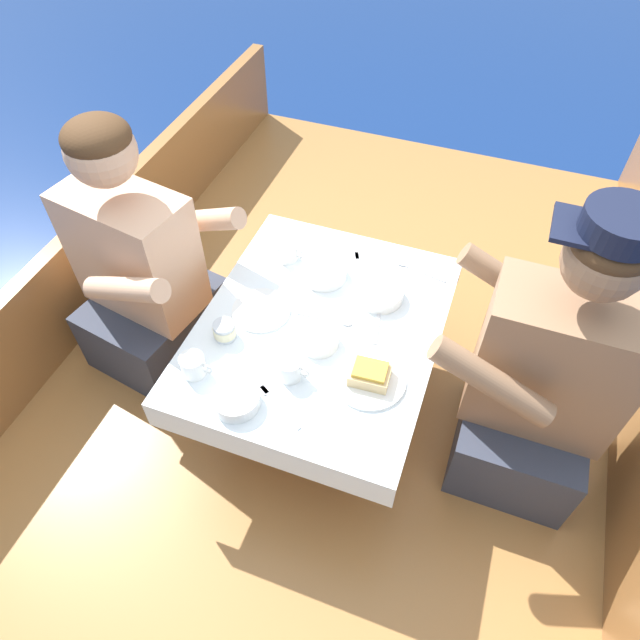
{
  "coord_description": "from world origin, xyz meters",
  "views": [
    {
      "loc": [
        0.39,
        -1.1,
        2.01
      ],
      "look_at": [
        0.0,
        -0.05,
        0.74
      ],
      "focal_mm": 32.0,
      "sensor_mm": 36.0,
      "label": 1
    }
  ],
  "objects_px": {
    "coffee_cup_port": "(290,369)",
    "tin_can": "(225,331)",
    "person_port": "(142,274)",
    "person_starboard": "(540,383)",
    "coffee_cup_starboard": "(193,365)",
    "sandwich": "(370,374)",
    "coffee_cup_center": "(288,252)"
  },
  "relations": [
    {
      "from": "sandwich",
      "to": "tin_can",
      "type": "distance_m",
      "value": 0.44
    },
    {
      "from": "sandwich",
      "to": "coffee_cup_center",
      "type": "distance_m",
      "value": 0.55
    },
    {
      "from": "person_port",
      "to": "coffee_cup_port",
      "type": "height_order",
      "value": "person_port"
    },
    {
      "from": "coffee_cup_port",
      "to": "coffee_cup_center",
      "type": "distance_m",
      "value": 0.48
    },
    {
      "from": "person_starboard",
      "to": "coffee_cup_starboard",
      "type": "bearing_deg",
      "value": 19.7
    },
    {
      "from": "person_starboard",
      "to": "tin_can",
      "type": "xyz_separation_m",
      "value": [
        -0.9,
        -0.18,
        0.06
      ]
    },
    {
      "from": "tin_can",
      "to": "coffee_cup_center",
      "type": "bearing_deg",
      "value": 83.21
    },
    {
      "from": "person_port",
      "to": "sandwich",
      "type": "relative_size",
      "value": 8.25
    },
    {
      "from": "sandwich",
      "to": "coffee_cup_starboard",
      "type": "xyz_separation_m",
      "value": [
        -0.47,
        -0.14,
        0.0
      ]
    },
    {
      "from": "coffee_cup_starboard",
      "to": "tin_can",
      "type": "relative_size",
      "value": 1.45
    },
    {
      "from": "person_starboard",
      "to": "coffee_cup_starboard",
      "type": "xyz_separation_m",
      "value": [
        -0.92,
        -0.32,
        0.07
      ]
    },
    {
      "from": "sandwich",
      "to": "tin_can",
      "type": "relative_size",
      "value": 1.71
    },
    {
      "from": "person_starboard",
      "to": "coffee_cup_center",
      "type": "distance_m",
      "value": 0.88
    },
    {
      "from": "coffee_cup_port",
      "to": "person_port",
      "type": "bearing_deg",
      "value": 159.0
    },
    {
      "from": "person_starboard",
      "to": "coffee_cup_starboard",
      "type": "height_order",
      "value": "person_starboard"
    },
    {
      "from": "coffee_cup_port",
      "to": "coffee_cup_center",
      "type": "bearing_deg",
      "value": 113.08
    },
    {
      "from": "coffee_cup_starboard",
      "to": "coffee_cup_center",
      "type": "distance_m",
      "value": 0.53
    },
    {
      "from": "coffee_cup_port",
      "to": "coffee_cup_starboard",
      "type": "xyz_separation_m",
      "value": [
        -0.26,
        -0.08,
        -0.0
      ]
    },
    {
      "from": "coffee_cup_starboard",
      "to": "tin_can",
      "type": "height_order",
      "value": "coffee_cup_starboard"
    },
    {
      "from": "coffee_cup_center",
      "to": "person_port",
      "type": "bearing_deg",
      "value": -156.33
    },
    {
      "from": "sandwich",
      "to": "coffee_cup_starboard",
      "type": "height_order",
      "value": "coffee_cup_starboard"
    },
    {
      "from": "coffee_cup_starboard",
      "to": "sandwich",
      "type": "bearing_deg",
      "value": 16.78
    },
    {
      "from": "coffee_cup_port",
      "to": "tin_can",
      "type": "xyz_separation_m",
      "value": [
        -0.23,
        0.07,
        -0.01
      ]
    },
    {
      "from": "person_port",
      "to": "tin_can",
      "type": "relative_size",
      "value": 14.14
    },
    {
      "from": "sandwich",
      "to": "coffee_cup_port",
      "type": "height_order",
      "value": "coffee_cup_port"
    },
    {
      "from": "person_port",
      "to": "person_starboard",
      "type": "height_order",
      "value": "person_starboard"
    },
    {
      "from": "person_starboard",
      "to": "coffee_cup_center",
      "type": "height_order",
      "value": "person_starboard"
    },
    {
      "from": "person_port",
      "to": "coffee_cup_port",
      "type": "distance_m",
      "value": 0.69
    },
    {
      "from": "person_starboard",
      "to": "sandwich",
      "type": "bearing_deg",
      "value": 22.23
    },
    {
      "from": "person_port",
      "to": "coffee_cup_center",
      "type": "distance_m",
      "value": 0.5
    },
    {
      "from": "person_starboard",
      "to": "coffee_cup_center",
      "type": "bearing_deg",
      "value": -12.87
    },
    {
      "from": "sandwich",
      "to": "coffee_cup_starboard",
      "type": "bearing_deg",
      "value": -163.22
    }
  ]
}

